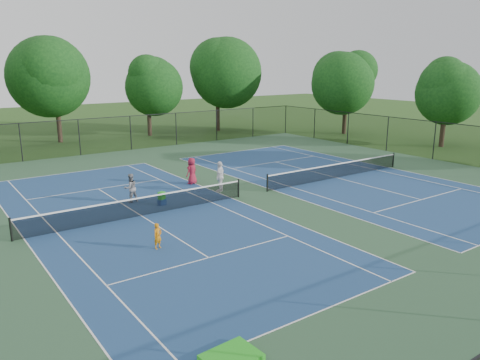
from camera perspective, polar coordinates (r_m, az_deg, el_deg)
ground at (r=27.37m, az=1.61°, el=-1.75°), size 140.00×140.00×0.00m
court_pad at (r=27.36m, az=1.61°, el=-1.74°), size 36.00×36.00×0.01m
tennis_court_left at (r=23.96m, az=-11.92°, el=-4.10°), size 12.00×23.83×1.07m
tennis_court_right at (r=31.92m, az=11.71°, el=0.42°), size 12.00×23.83×1.07m
perimeter_fence at (r=26.98m, az=1.63°, el=1.53°), size 36.08×36.08×3.02m
tree_back_b at (r=48.51m, az=-21.71°, el=12.02°), size 7.60×7.60×10.03m
tree_back_c at (r=50.58m, az=-11.20°, el=11.50°), size 6.00×6.00×8.40m
tree_back_d at (r=53.50m, az=-2.78°, el=13.30°), size 7.80×7.80×10.37m
tree_side_e at (r=52.36m, az=12.87°, el=11.85°), size 6.60×6.60×8.87m
tree_side_f at (r=46.61m, az=23.91°, el=10.12°), size 5.80×5.80×8.12m
child_player at (r=19.59m, az=-10.00°, el=-6.74°), size 0.46×0.36×1.09m
instructor at (r=26.34m, az=-13.19°, el=-0.94°), size 0.83×0.68×1.59m
bystander_a at (r=27.77m, az=-2.44°, el=0.43°), size 1.13×1.00×1.83m
bystander_c at (r=29.68m, az=-5.89°, el=1.10°), size 0.96×0.79×1.68m
ball_crate at (r=25.60m, az=-9.50°, el=-2.67°), size 0.49×0.40×0.33m
ball_hopper at (r=25.50m, az=-9.53°, el=-1.88°), size 0.42×0.39×0.40m
green_tarp at (r=12.80m, az=-1.07°, el=-20.83°), size 1.45×1.15×0.17m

